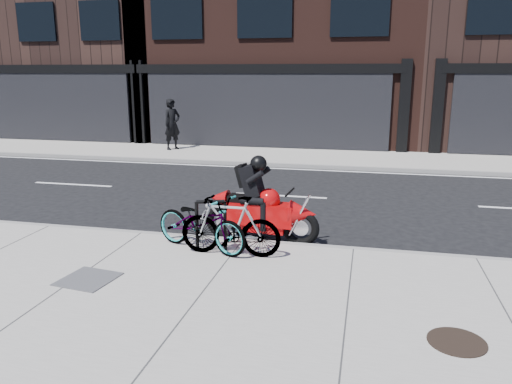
% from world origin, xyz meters
% --- Properties ---
extents(ground, '(120.00, 120.00, 0.00)m').
position_xyz_m(ground, '(0.00, 0.00, 0.00)').
color(ground, black).
rests_on(ground, ground).
extents(sidewalk_near, '(60.00, 6.00, 0.13)m').
position_xyz_m(sidewalk_near, '(0.00, -5.00, 0.07)').
color(sidewalk_near, gray).
rests_on(sidewalk_near, ground).
extents(sidewalk_far, '(60.00, 3.50, 0.13)m').
position_xyz_m(sidewalk_far, '(0.00, 7.75, 0.07)').
color(sidewalk_far, gray).
rests_on(sidewalk_far, ground).
extents(building_midwest, '(10.00, 10.00, 12.00)m').
position_xyz_m(building_midwest, '(-12.00, 14.50, 6.00)').
color(building_midwest, black).
rests_on(building_midwest, ground).
extents(bike_rack, '(0.52, 0.21, 0.90)m').
position_xyz_m(bike_rack, '(-0.39, -2.60, 0.66)').
color(bike_rack, black).
rests_on(bike_rack, sidewalk_near).
extents(bicycle_front, '(1.97, 1.24, 0.98)m').
position_xyz_m(bicycle_front, '(-0.57, -2.60, 0.62)').
color(bicycle_front, gray).
rests_on(bicycle_front, sidewalk_near).
extents(bicycle_rear, '(1.71, 0.49, 1.03)m').
position_xyz_m(bicycle_rear, '(-0.01, -2.74, 0.64)').
color(bicycle_rear, gray).
rests_on(bicycle_rear, sidewalk_near).
extents(motorcycle, '(2.22, 0.63, 1.66)m').
position_xyz_m(motorcycle, '(0.36, -1.61, 0.67)').
color(motorcycle, black).
rests_on(motorcycle, ground).
extents(pedestrian, '(0.79, 0.86, 1.98)m').
position_xyz_m(pedestrian, '(-5.41, 8.07, 1.12)').
color(pedestrian, black).
rests_on(pedestrian, sidewalk_far).
extents(manhole_cover, '(0.83, 0.83, 0.02)m').
position_xyz_m(manhole_cover, '(3.26, -4.86, 0.14)').
color(manhole_cover, black).
rests_on(manhole_cover, sidewalk_near).
extents(utility_grate, '(0.84, 0.84, 0.02)m').
position_xyz_m(utility_grate, '(-1.80, -4.20, 0.14)').
color(utility_grate, '#58575A').
rests_on(utility_grate, sidewalk_near).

